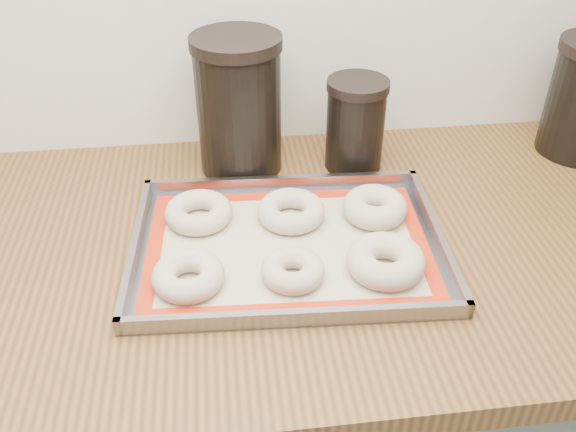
{
  "coord_description": "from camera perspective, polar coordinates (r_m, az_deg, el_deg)",
  "views": [
    {
      "loc": [
        -0.27,
        0.94,
        1.47
      ],
      "look_at": [
        -0.18,
        1.65,
        0.96
      ],
      "focal_mm": 38.0,
      "sensor_mm": 36.0,
      "label": 1
    }
  ],
  "objects": [
    {
      "name": "cabinet",
      "position": [
        1.3,
        7.98,
        -17.93
      ],
      "size": [
        3.0,
        0.65,
        0.86
      ],
      "primitive_type": "cube",
      "color": "slate",
      "rests_on": "floor"
    },
    {
      "name": "countertop",
      "position": [
        0.98,
        10.12,
        -2.13
      ],
      "size": [
        3.06,
        0.68,
        0.04
      ],
      "primitive_type": "cube",
      "color": "brown",
      "rests_on": "cabinet"
    },
    {
      "name": "baking_tray",
      "position": [
        0.91,
        0.0,
        -2.71
      ],
      "size": [
        0.48,
        0.36,
        0.03
      ],
      "rotation": [
        0.0,
        0.0,
        -0.06
      ],
      "color": "gray",
      "rests_on": "countertop"
    },
    {
      "name": "baking_mat",
      "position": [
        0.91,
        -0.0,
        -2.81
      ],
      "size": [
        0.44,
        0.31,
        0.0
      ],
      "rotation": [
        0.0,
        0.0,
        -0.06
      ],
      "color": "#C6B793",
      "rests_on": "baking_tray"
    },
    {
      "name": "bagel_front_left",
      "position": [
        0.85,
        -9.32,
        -5.54
      ],
      "size": [
        0.11,
        0.11,
        0.03
      ],
      "primitive_type": "torus",
      "rotation": [
        0.0,
        0.0,
        -0.14
      ],
      "color": "beige",
      "rests_on": "baking_mat"
    },
    {
      "name": "bagel_front_mid",
      "position": [
        0.85,
        0.45,
        -5.09
      ],
      "size": [
        0.1,
        0.1,
        0.03
      ],
      "primitive_type": "torus",
      "rotation": [
        0.0,
        0.0,
        0.14
      ],
      "color": "beige",
      "rests_on": "baking_mat"
    },
    {
      "name": "bagel_front_right",
      "position": [
        0.87,
        9.12,
        -4.16
      ],
      "size": [
        0.13,
        0.13,
        0.04
      ],
      "primitive_type": "torus",
      "rotation": [
        0.0,
        0.0,
        -0.15
      ],
      "color": "beige",
      "rests_on": "baking_mat"
    },
    {
      "name": "bagel_back_left",
      "position": [
        0.97,
        -8.36,
        0.36
      ],
      "size": [
        0.13,
        0.13,
        0.03
      ],
      "primitive_type": "torus",
      "rotation": [
        0.0,
        0.0,
        0.24
      ],
      "color": "beige",
      "rests_on": "baking_mat"
    },
    {
      "name": "bagel_back_mid",
      "position": [
        0.96,
        0.29,
        0.48
      ],
      "size": [
        0.13,
        0.13,
        0.03
      ],
      "primitive_type": "torus",
      "rotation": [
        0.0,
        0.0,
        0.28
      ],
      "color": "beige",
      "rests_on": "baking_mat"
    },
    {
      "name": "bagel_back_right",
      "position": [
        0.97,
        8.12,
        0.84
      ],
      "size": [
        0.12,
        0.12,
        0.04
      ],
      "primitive_type": "torus",
      "rotation": [
        0.0,
        0.0,
        -0.22
      ],
      "color": "beige",
      "rests_on": "baking_mat"
    },
    {
      "name": "canister_left",
      "position": [
        1.06,
        -4.62,
        10.29
      ],
      "size": [
        0.15,
        0.15,
        0.24
      ],
      "color": "black",
      "rests_on": "countertop"
    },
    {
      "name": "canister_mid",
      "position": [
        1.08,
        6.33,
        8.52
      ],
      "size": [
        0.11,
        0.11,
        0.16
      ],
      "color": "black",
      "rests_on": "countertop"
    }
  ]
}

